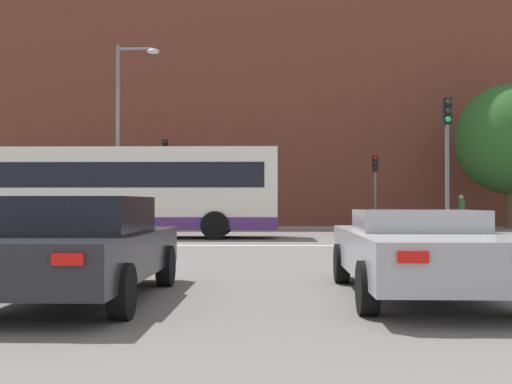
{
  "coord_description": "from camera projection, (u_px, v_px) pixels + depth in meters",
  "views": [
    {
      "loc": [
        0.22,
        -2.02,
        1.32
      ],
      "look_at": [
        -0.38,
        24.64,
        1.74
      ],
      "focal_mm": 45.0,
      "sensor_mm": 36.0,
      "label": 1
    }
  ],
  "objects": [
    {
      "name": "brick_civic_building",
      "position": [
        232.0,
        71.0,
        43.44
      ],
      "size": [
        47.66,
        15.29,
        26.41
      ],
      "color": "brown",
      "rests_on": "ground_plane"
    },
    {
      "name": "car_saloon_left",
      "position": [
        81.0,
        246.0,
        8.64
      ],
      "size": [
        2.04,
        4.71,
        1.39
      ],
      "rotation": [
        0.0,
        0.0,
        -0.01
      ],
      "color": "#232328",
      "rests_on": "ground_plane"
    },
    {
      "name": "pedestrian_waiting",
      "position": [
        461.0,
        209.0,
        32.05
      ],
      "size": [
        0.24,
        0.4,
        1.69
      ],
      "rotation": [
        0.0,
        0.0,
        4.73
      ],
      "color": "black",
      "rests_on": "ground_plane"
    },
    {
      "name": "tree_by_building",
      "position": [
        508.0,
        139.0,
        31.96
      ],
      "size": [
        5.19,
        5.19,
        7.2
      ],
      "color": "#4C3823",
      "rests_on": "ground_plane"
    },
    {
      "name": "traffic_light_far_right",
      "position": [
        375.0,
        179.0,
        32.07
      ],
      "size": [
        0.26,
        0.31,
        3.66
      ],
      "color": "slate",
      "rests_on": "ground_plane"
    },
    {
      "name": "stop_line_strip",
      "position": [
        263.0,
        245.0,
        19.45
      ],
      "size": [
        8.4,
        0.3,
        0.01
      ],
      "primitive_type": "cube",
      "color": "silver",
      "rests_on": "ground_plane"
    },
    {
      "name": "car_roadster_right",
      "position": [
        419.0,
        250.0,
        8.95
      ],
      "size": [
        2.13,
        4.9,
        1.21
      ],
      "rotation": [
        0.0,
        0.0,
        -0.01
      ],
      "color": "#9E9EA3",
      "rests_on": "ground_plane"
    },
    {
      "name": "street_lamp_junction",
      "position": [
        124.0,
        121.0,
        25.71
      ],
      "size": [
        1.75,
        0.36,
        7.63
      ],
      "color": "slate",
      "rests_on": "ground_plane"
    },
    {
      "name": "bus_crossing_lead",
      "position": [
        121.0,
        190.0,
        23.78
      ],
      "size": [
        11.59,
        2.68,
        3.28
      ],
      "rotation": [
        0.0,
        0.0,
        1.57
      ],
      "color": "silver",
      "rests_on": "ground_plane"
    },
    {
      "name": "far_pavement",
      "position": [
        266.0,
        228.0,
        32.62
      ],
      "size": [
        69.34,
        2.5,
        0.01
      ],
      "primitive_type": "cube",
      "color": "gray",
      "rests_on": "ground_plane"
    },
    {
      "name": "traffic_light_near_right",
      "position": [
        447.0,
        147.0,
        19.45
      ],
      "size": [
        0.26,
        0.31,
        4.48
      ],
      "color": "slate",
      "rests_on": "ground_plane"
    },
    {
      "name": "traffic_light_far_left",
      "position": [
        165.0,
        169.0,
        32.42
      ],
      "size": [
        0.26,
        0.31,
        4.48
      ],
      "color": "slate",
      "rests_on": "ground_plane"
    }
  ]
}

